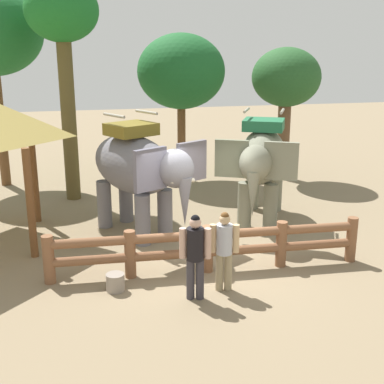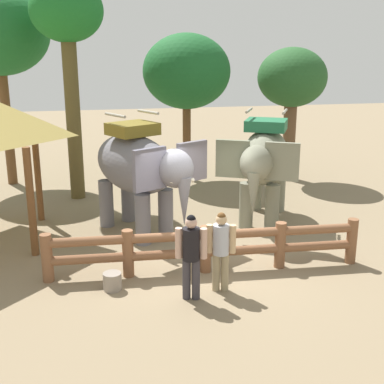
% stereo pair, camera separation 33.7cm
% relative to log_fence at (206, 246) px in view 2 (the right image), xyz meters
% --- Properties ---
extents(ground_plane, '(60.00, 60.00, 0.00)m').
position_rel_log_fence_xyz_m(ground_plane, '(0.00, 0.27, -0.61)').
color(ground_plane, '#816F53').
extents(log_fence, '(6.95, 0.62, 1.05)m').
position_rel_log_fence_xyz_m(log_fence, '(0.00, 0.00, 0.00)').
color(log_fence, brown).
rests_on(log_fence, ground).
extents(elephant_near_left, '(2.99, 3.71, 3.18)m').
position_rel_log_fence_xyz_m(elephant_near_left, '(-1.15, 2.63, 1.18)').
color(elephant_near_left, slate).
rests_on(elephant_near_left, ground).
extents(elephant_center, '(2.87, 3.67, 3.12)m').
position_rel_log_fence_xyz_m(elephant_center, '(2.29, 2.92, 1.15)').
color(elephant_center, gray).
rests_on(elephant_center, ground).
extents(tourist_woman_in_black, '(0.57, 0.39, 1.66)m').
position_rel_log_fence_xyz_m(tourist_woman_in_black, '(0.09, -0.94, 0.36)').
color(tourist_woman_in_black, '#988764').
rests_on(tourist_woman_in_black, ground).
extents(tourist_man_in_blue, '(0.60, 0.41, 1.73)m').
position_rel_log_fence_xyz_m(tourist_man_in_blue, '(-0.56, -1.17, 0.40)').
color(tourist_man_in_blue, '#353138').
rests_on(tourist_man_in_blue, ground).
extents(tree_far_left, '(3.10, 3.10, 5.23)m').
position_rel_log_fence_xyz_m(tree_far_left, '(1.14, 8.10, 3.28)').
color(tree_far_left, brown).
rests_on(tree_far_left, ground).
extents(tree_back_center, '(2.46, 2.46, 4.75)m').
position_rel_log_fence_xyz_m(tree_back_center, '(4.82, 7.37, 2.99)').
color(tree_back_center, brown).
rests_on(tree_back_center, ground).
extents(tree_far_right, '(2.19, 2.19, 6.73)m').
position_rel_log_fence_xyz_m(tree_far_right, '(-2.81, 6.40, 4.84)').
color(tree_far_right, brown).
rests_on(tree_far_right, ground).
extents(feed_bucket, '(0.38, 0.38, 0.36)m').
position_rel_log_fence_xyz_m(feed_bucket, '(-2.05, -0.47, -0.42)').
color(feed_bucket, gray).
rests_on(feed_bucket, ground).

